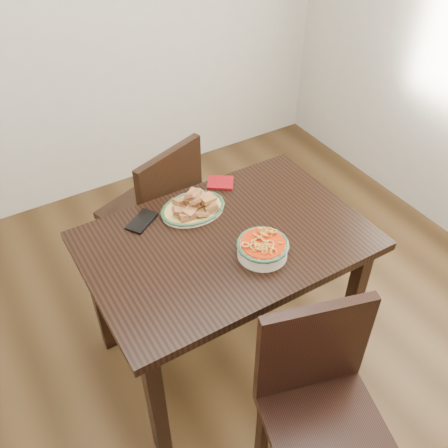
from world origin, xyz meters
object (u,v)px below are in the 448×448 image
chair_far (158,208)px  chair_near (319,399)px  noodle_bowl (263,247)px  smartphone (142,221)px  dining_table (226,255)px  fish_plate (193,203)px

chair_far → chair_near: 1.30m
chair_far → noodle_bowl: chair_far is taller
chair_far → chair_near: (0.03, -1.30, 0.00)m
chair_near → smartphone: bearing=120.1°
chair_far → noodle_bowl: 0.84m
dining_table → noodle_bowl: size_ratio=5.53×
fish_plate → smartphone: size_ratio=1.95×
dining_table → chair_far: size_ratio=1.32×
chair_far → smartphone: size_ratio=5.95×
chair_near → smartphone: chair_near is taller
noodle_bowl → smartphone: noodle_bowl is taller
chair_far → noodle_bowl: size_ratio=4.18×
fish_plate → noodle_bowl: bearing=-74.7°
chair_near → smartphone: 1.02m
dining_table → chair_near: bearing=-91.7°
chair_near → dining_table: bearing=104.2°
chair_near → fish_plate: 0.96m
noodle_bowl → smartphone: size_ratio=1.42×
dining_table → smartphone: size_ratio=7.88×
fish_plate → smartphone: bearing=168.3°
chair_near → noodle_bowl: size_ratio=4.18×
smartphone → chair_far: bearing=24.3°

